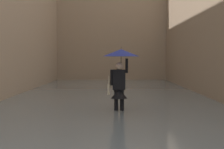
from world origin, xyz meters
TOP-DOWN VIEW (x-y plane):
  - ground_plane at (0.00, -10.60)m, footprint 60.00×60.00m
  - flood_water at (0.00, -10.60)m, footprint 8.86×27.19m
  - person_wading at (-0.39, -7.27)m, footprint 1.11×1.11m

SIDE VIEW (x-z plane):
  - ground_plane at x=0.00m, z-range 0.00..0.00m
  - flood_water at x=0.00m, z-range 0.00..0.18m
  - person_wading at x=-0.39m, z-range 0.46..2.59m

